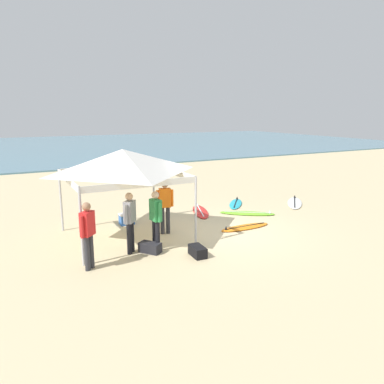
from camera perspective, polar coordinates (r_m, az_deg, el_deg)
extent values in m
plane|color=beige|center=(12.18, 4.22, -6.19)|extent=(80.00, 80.00, 0.00)
cube|color=#568499|center=(44.15, -19.72, 6.56)|extent=(80.00, 36.00, 0.10)
cylinder|color=#B7B7BC|center=(9.69, -16.58, -5.16)|extent=(0.07, 0.07, 2.05)
cylinder|color=#B7B7BC|center=(10.74, 0.57, -2.96)|extent=(0.07, 0.07, 2.05)
cylinder|color=#B7B7BC|center=(12.79, -19.46, -1.20)|extent=(0.07, 0.07, 2.05)
cylinder|color=#B7B7BC|center=(13.59, -5.89, 0.21)|extent=(0.07, 0.07, 2.05)
cube|color=white|center=(9.88, -7.70, 1.16)|extent=(3.23, 0.03, 0.18)
cube|color=white|center=(12.93, -12.65, 3.57)|extent=(3.23, 0.03, 0.18)
cube|color=white|center=(11.03, -18.54, 1.78)|extent=(0.03, 3.23, 0.18)
cube|color=white|center=(11.96, -3.09, 3.17)|extent=(0.03, 3.23, 0.18)
pyramid|color=white|center=(11.33, -10.59, 4.72)|extent=(3.35, 3.35, 0.70)
ellipsoid|color=#7AD12D|center=(14.41, 8.46, -3.23)|extent=(2.01, 1.68, 0.07)
cube|color=white|center=(14.40, 8.46, -3.08)|extent=(1.46, 1.08, 0.01)
cone|color=white|center=(14.42, 11.87, -2.96)|extent=(0.09, 0.09, 0.12)
ellipsoid|color=red|center=(14.49, 1.30, -3.01)|extent=(1.21, 2.07, 0.07)
cube|color=white|center=(14.48, 1.30, -2.86)|extent=(0.64, 1.61, 0.01)
cone|color=white|center=(15.25, 0.85, -1.86)|extent=(0.09, 0.09, 0.12)
ellipsoid|color=orange|center=(12.70, 8.14, -5.34)|extent=(1.88, 0.53, 0.07)
cube|color=black|center=(12.69, 8.14, -5.17)|extent=(1.60, 0.07, 0.01)
cone|color=black|center=(12.24, 5.24, -5.46)|extent=(0.09, 0.09, 0.12)
ellipsoid|color=#23B2CC|center=(15.80, 6.70, -1.80)|extent=(1.52, 1.71, 0.07)
cube|color=black|center=(15.79, 6.71, -1.67)|extent=(1.01, 1.22, 0.01)
cone|color=black|center=(16.50, 6.94, -0.87)|extent=(0.09, 0.09, 0.12)
ellipsoid|color=white|center=(16.44, 15.47, -1.62)|extent=(1.92, 2.01, 0.07)
cube|color=black|center=(16.43, 15.47, -1.49)|extent=(1.29, 1.40, 0.01)
cone|color=black|center=(17.29, 15.48, -0.63)|extent=(0.09, 0.09, 0.12)
cylinder|color=black|center=(10.46, -5.29, -6.79)|extent=(0.13, 0.13, 0.88)
cylinder|color=black|center=(10.61, -5.75, -6.52)|extent=(0.13, 0.13, 0.88)
cube|color=#2D8C47|center=(10.32, -5.61, -2.76)|extent=(0.26, 0.38, 0.60)
sphere|color=beige|center=(10.22, -5.66, -0.46)|extent=(0.21, 0.21, 0.21)
cylinder|color=#2D8C47|center=(10.13, -4.99, -3.15)|extent=(0.09, 0.09, 0.54)
cylinder|color=#2D8C47|center=(10.52, -6.19, -2.60)|extent=(0.09, 0.09, 0.54)
cylinder|color=black|center=(10.38, -9.61, -7.06)|extent=(0.13, 0.13, 0.88)
cylinder|color=black|center=(10.53, -9.20, -6.76)|extent=(0.13, 0.13, 0.88)
cube|color=gray|center=(10.24, -9.55, -2.99)|extent=(0.41, 0.41, 0.60)
sphere|color=tan|center=(10.14, -9.63, -0.67)|extent=(0.21, 0.21, 0.21)
cylinder|color=gray|center=(10.05, -10.09, -3.43)|extent=(0.09, 0.09, 0.54)
cylinder|color=gray|center=(10.45, -9.02, -2.78)|extent=(0.09, 0.09, 0.54)
cylinder|color=#2D2D33|center=(9.56, -15.79, -9.07)|extent=(0.13, 0.13, 0.88)
cylinder|color=#2D2D33|center=(9.70, -15.20, -8.73)|extent=(0.13, 0.13, 0.88)
cube|color=red|center=(9.39, -15.75, -4.68)|extent=(0.41, 0.41, 0.60)
sphere|color=#9E7051|center=(9.28, -15.90, -2.17)|extent=(0.21, 0.21, 0.21)
cylinder|color=red|center=(9.22, -16.53, -5.18)|extent=(0.09, 0.09, 0.54)
cylinder|color=red|center=(9.58, -14.99, -4.43)|extent=(0.09, 0.09, 0.54)
cylinder|color=#2D2D33|center=(11.96, -3.70, -4.32)|extent=(0.13, 0.13, 0.88)
cylinder|color=#2D2D33|center=(11.93, -4.55, -4.37)|extent=(0.13, 0.13, 0.88)
cube|color=orange|center=(11.75, -4.18, -0.88)|extent=(0.40, 0.31, 0.60)
sphere|color=#9E7051|center=(11.67, -4.21, 1.15)|extent=(0.21, 0.21, 0.21)
cylinder|color=orange|center=(11.79, -3.07, -0.92)|extent=(0.09, 0.09, 0.54)
cylinder|color=orange|center=(11.73, -5.29, -1.03)|extent=(0.09, 0.09, 0.54)
cube|color=black|center=(10.18, 0.87, -9.07)|extent=(0.36, 0.62, 0.28)
cube|color=#232328|center=(10.51, -6.44, -8.46)|extent=(0.61, 0.67, 0.28)
cube|color=#2D60B7|center=(13.14, -9.98, -4.18)|extent=(0.48, 0.34, 0.34)
cube|color=white|center=(13.09, -10.01, -3.36)|extent=(0.50, 0.36, 0.05)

